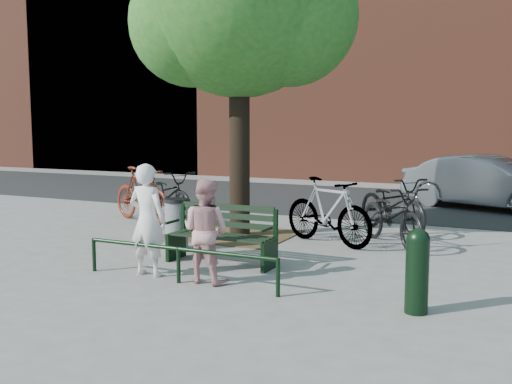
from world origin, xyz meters
The scene contains 17 objects.
ground centered at (0.00, 0.00, 0.00)m, with size 90.00×90.00×0.00m, color gray.
dirt_pit centered at (-1.00, 2.20, 0.01)m, with size 2.40×2.00×0.02m, color brown.
road centered at (0.00, 8.50, 0.01)m, with size 40.00×7.00×0.01m, color black.
townhouse_row centered at (0.17, 16.00, 6.25)m, with size 45.00×4.00×14.00m.
park_bench centered at (0.00, 0.08, 0.48)m, with size 1.74×0.54×0.97m.
guard_railing centered at (0.00, -1.20, 0.40)m, with size 3.06×0.06×0.51m.
street_tree centered at (-0.75, 2.20, 4.42)m, with size 4.20×3.80×6.50m.
person_left centered at (-0.62, -1.05, 0.82)m, with size 0.60×0.39×1.63m, color silver.
person_right centered at (0.31, -0.99, 0.72)m, with size 0.70×0.55×1.45m, color tan.
bollard centered at (3.20, -1.09, 0.53)m, with size 0.27×0.27×1.00m.
litter_bin centered at (-1.22, 0.60, 0.46)m, with size 0.44×0.44×0.91m.
bicycle_a centered at (-3.18, 3.23, 0.58)m, with size 0.77×2.20×1.15m, color black.
bicycle_b centered at (-3.62, 2.77, 0.62)m, with size 0.59×2.07×1.24m, color #58190C.
bicycle_c centered at (1.82, 3.93, 0.57)m, with size 0.76×2.19×1.15m, color black.
bicycle_d centered at (1.02, 2.20, 0.61)m, with size 0.58×2.04×1.23m, color gray.
bicycle_e centered at (2.11, 2.61, 0.55)m, with size 0.73×2.10×1.10m, color black.
parked_car centered at (3.36, 8.22, 0.71)m, with size 1.50×4.29×1.41m, color slate.
Camera 1 is at (4.30, -7.68, 2.15)m, focal length 40.00 mm.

